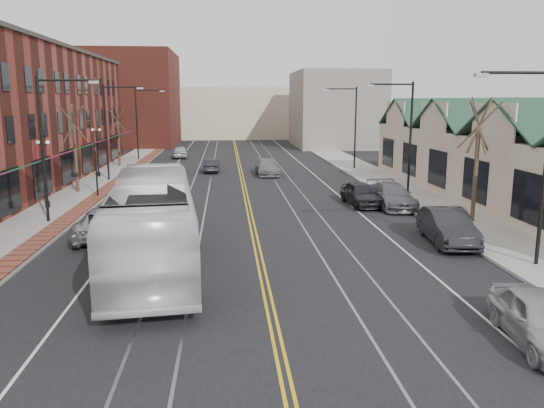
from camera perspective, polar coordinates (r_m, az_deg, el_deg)
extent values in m
plane|color=black|center=(15.93, 0.57, -14.59)|extent=(160.00, 160.00, 0.00)
cube|color=gray|center=(36.53, -21.75, -0.44)|extent=(4.00, 120.00, 0.15)
cube|color=gray|center=(37.43, 16.09, 0.19)|extent=(4.00, 120.00, 0.15)
cube|color=#BBB090|center=(39.66, 24.40, 3.48)|extent=(8.00, 36.00, 4.60)
cube|color=maroon|center=(85.53, -15.08, 10.85)|extent=(14.00, 18.00, 14.00)
cube|color=#BBB090|center=(99.32, -4.23, 9.75)|extent=(22.00, 14.00, 9.00)
cube|color=slate|center=(80.97, 6.82, 10.09)|extent=(12.00, 16.00, 11.00)
cylinder|color=black|center=(32.04, -23.44, 5.29)|extent=(0.16, 0.16, 8.00)
cylinder|color=black|center=(31.49, -21.34, 12.30)|extent=(3.00, 0.12, 0.12)
cube|color=#999999|center=(31.11, -18.61, 12.31)|extent=(0.50, 0.25, 0.15)
cylinder|color=black|center=(47.45, -17.41, 7.32)|extent=(0.16, 0.16, 8.00)
cylinder|color=black|center=(47.08, -15.86, 12.01)|extent=(3.00, 0.12, 0.12)
cube|color=#999999|center=(46.83, -14.01, 11.99)|extent=(0.50, 0.25, 0.15)
cylinder|color=black|center=(63.15, -14.33, 8.32)|extent=(0.16, 0.16, 8.00)
cylinder|color=black|center=(62.88, -13.12, 11.83)|extent=(3.00, 0.12, 0.12)
cube|color=#999999|center=(62.69, -11.73, 11.79)|extent=(0.50, 0.25, 0.15)
cylinder|color=black|center=(23.28, 24.99, 12.69)|extent=(3.00, 0.12, 0.12)
cube|color=#999999|center=(22.58, 21.58, 12.77)|extent=(0.50, 0.25, 0.15)
cylinder|color=black|center=(38.60, 14.66, 6.69)|extent=(0.16, 0.16, 8.00)
cylinder|color=black|center=(38.04, 12.76, 12.45)|extent=(3.00, 0.12, 0.12)
cube|color=#999999|center=(37.61, 10.53, 12.40)|extent=(0.50, 0.25, 0.15)
cylinder|color=black|center=(53.92, 8.96, 8.09)|extent=(0.16, 0.16, 8.00)
cylinder|color=black|center=(53.52, 7.49, 12.18)|extent=(3.00, 0.12, 0.12)
cube|color=#999999|center=(53.21, 5.87, 12.12)|extent=(0.50, 0.25, 0.15)
cylinder|color=black|center=(36.72, -22.98, -0.03)|extent=(0.28, 0.28, 0.40)
cylinder|color=black|center=(36.44, -23.19, 2.74)|extent=(0.14, 0.14, 4.00)
cube|color=black|center=(36.23, -23.43, 5.87)|extent=(0.60, 0.06, 0.06)
sphere|color=white|center=(36.32, -23.90, 6.08)|extent=(0.24, 0.24, 0.24)
sphere|color=white|center=(36.13, -23.00, 6.13)|extent=(0.24, 0.24, 0.24)
cylinder|color=black|center=(50.04, -18.13, 3.07)|extent=(0.28, 0.28, 0.40)
cylinder|color=black|center=(49.84, -18.25, 5.12)|extent=(0.14, 0.14, 4.00)
cube|color=black|center=(49.68, -18.39, 7.41)|extent=(0.60, 0.06, 0.06)
sphere|color=white|center=(49.75, -18.74, 7.57)|extent=(0.24, 0.24, 0.24)
sphere|color=white|center=(49.61, -18.07, 7.60)|extent=(0.24, 0.24, 0.24)
cylinder|color=#382B21|center=(42.00, -20.34, 4.57)|extent=(0.24, 0.24, 4.90)
cylinder|color=#382B21|center=(41.82, -20.58, 8.04)|extent=(0.58, 1.37, 2.90)
cylinder|color=#382B21|center=(41.82, -20.58, 8.04)|extent=(1.60, 0.66, 2.78)
cylinder|color=#382B21|center=(41.82, -20.58, 8.04)|extent=(0.53, 1.23, 2.96)
cylinder|color=#382B21|center=(41.82, -20.58, 8.04)|extent=(1.69, 1.03, 2.64)
cylinder|color=#382B21|center=(41.82, -20.58, 8.04)|extent=(1.78, 1.29, 2.48)
cylinder|color=#382B21|center=(57.54, -16.18, 6.25)|extent=(0.24, 0.24, 4.55)
cylinder|color=#382B21|center=(57.40, -16.31, 8.61)|extent=(0.55, 1.28, 2.69)
cylinder|color=#382B21|center=(57.40, -16.31, 8.61)|extent=(1.49, 0.62, 2.58)
cylinder|color=#382B21|center=(57.40, -16.31, 8.61)|extent=(0.50, 1.15, 2.75)
cylinder|color=#382B21|center=(57.40, -16.31, 8.61)|extent=(1.57, 0.97, 2.45)
cylinder|color=#382B21|center=(57.40, -16.31, 8.61)|extent=(1.66, 1.20, 2.30)
cylinder|color=#382B21|center=(31.78, 21.03, 2.93)|extent=(0.24, 0.24, 5.25)
cylinder|color=#382B21|center=(31.54, 21.38, 7.83)|extent=(0.61, 1.46, 3.10)
cylinder|color=#382B21|center=(31.54, 21.38, 7.83)|extent=(1.70, 0.70, 2.97)
cylinder|color=#382B21|center=(31.54, 21.38, 7.83)|extent=(0.56, 1.31, 3.17)
cylinder|color=#382B21|center=(31.54, 21.38, 7.83)|extent=(1.80, 1.10, 2.82)
cylinder|color=#382B21|center=(31.54, 21.38, 7.83)|extent=(1.90, 1.37, 2.65)
cylinder|color=black|center=(39.71, -18.36, 3.12)|extent=(0.12, 0.12, 3.20)
imported|color=black|center=(39.52, -18.52, 5.63)|extent=(0.18, 0.15, 0.90)
imported|color=white|center=(22.76, -12.75, -1.82)|extent=(4.62, 14.00, 3.83)
imported|color=#9EA1A5|center=(28.25, -17.34, -1.86)|extent=(2.99, 5.92, 1.60)
imported|color=#A7AAAE|center=(17.30, 26.93, -10.99)|extent=(2.29, 4.61, 1.51)
imported|color=black|center=(27.20, 18.34, -2.33)|extent=(2.29, 5.26, 1.68)
imported|color=#5B5A61|center=(35.27, 12.76, 0.87)|extent=(2.27, 5.44, 1.57)
imported|color=black|center=(35.60, 9.58, 1.09)|extent=(2.19, 4.75, 1.58)
imported|color=black|center=(51.78, -6.49, 4.14)|extent=(1.49, 3.96, 1.29)
imported|color=slate|center=(49.37, -0.51, 3.96)|extent=(2.22, 5.08, 1.45)
imported|color=#B4B8BC|center=(65.04, -9.86, 5.55)|extent=(2.02, 4.39, 1.46)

